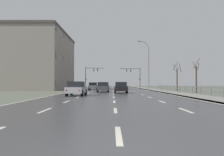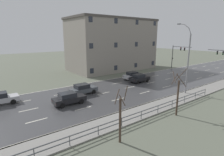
# 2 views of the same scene
# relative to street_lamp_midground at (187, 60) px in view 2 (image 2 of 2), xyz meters

# --- Properties ---
(ground_plane) EXTENTS (160.00, 160.00, 0.12)m
(ground_plane) POSITION_rel_street_lamp_midground_xyz_m (-7.46, 3.74, -5.17)
(ground_plane) COLOR #5B6051
(road_asphalt_strip) EXTENTS (14.00, 120.00, 0.03)m
(road_asphalt_strip) POSITION_rel_street_lamp_midground_xyz_m (-7.46, 15.74, -5.10)
(road_asphalt_strip) COLOR #3D3D3F
(road_asphalt_strip) RESTS_ON ground
(guardrail) EXTENTS (0.07, 39.99, 1.00)m
(guardrail) POSITION_rel_street_lamp_midground_xyz_m (2.39, -18.48, -4.41)
(guardrail) COLOR #515459
(guardrail) RESTS_ON ground
(street_lamp_midground) EXTENTS (2.35, 0.24, 10.42)m
(street_lamp_midground) POSITION_rel_street_lamp_midground_xyz_m (0.00, 0.00, 0.00)
(street_lamp_midground) COLOR slate
(street_lamp_midground) RESTS_ON ground
(traffic_signal_left) EXTENTS (5.45, 0.36, 6.10)m
(traffic_signal_left) POSITION_rel_street_lamp_midground_xyz_m (-14.01, 18.36, -0.90)
(traffic_signal_left) COLOR #38383A
(traffic_signal_left) RESTS_ON ground
(car_near_left) EXTENTS (1.94, 4.15, 1.57)m
(car_near_left) POSITION_rel_street_lamp_midground_xyz_m (-11.55, -23.07, -4.31)
(car_near_left) COLOR #B7B7BC
(car_near_left) RESTS_ON ground
(car_far_left) EXTENTS (1.86, 4.11, 1.57)m
(car_far_left) POSITION_rel_street_lamp_midground_xyz_m (-9.14, -0.49, -4.31)
(car_far_left) COLOR black
(car_far_left) RESTS_ON ground
(car_near_right) EXTENTS (1.91, 4.14, 1.57)m
(car_near_right) POSITION_rel_street_lamp_midground_xyz_m (-11.59, 0.11, -4.31)
(car_near_right) COLOR #B7B7BC
(car_near_right) RESTS_ON ground
(car_mid_centre) EXTENTS (1.87, 4.12, 1.57)m
(car_mid_centre) POSITION_rel_street_lamp_midground_xyz_m (-9.03, -12.55, -4.31)
(car_mid_centre) COLOR #474C51
(car_mid_centre) RESTS_ON ground
(car_far_right) EXTENTS (1.89, 4.13, 1.57)m
(car_far_right) POSITION_rel_street_lamp_midground_xyz_m (-6.37, -16.00, -4.31)
(car_far_right) COLOR black
(car_far_right) RESTS_ON ground
(brick_building) EXTENTS (11.60, 22.09, 12.92)m
(brick_building) POSITION_rel_street_lamp_midground_xyz_m (-23.80, 4.01, 1.36)
(brick_building) COLOR gray
(brick_building) RESTS_ON ground
(bare_tree_mid) EXTENTS (1.02, 1.04, 4.96)m
(bare_tree_mid) POSITION_rel_street_lamp_midground_xyz_m (4.23, -16.18, -2.97)
(bare_tree_mid) COLOR #423328
(bare_tree_mid) RESTS_ON ground
(bare_tree_far) EXTENTS (1.59, 1.53, 5.27)m
(bare_tree_far) POSITION_rel_street_lamp_midground_xyz_m (3.88, -7.87, -2.74)
(bare_tree_far) COLOR #423328
(bare_tree_far) RESTS_ON ground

